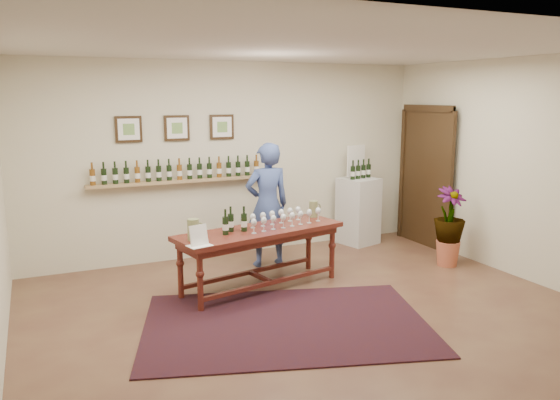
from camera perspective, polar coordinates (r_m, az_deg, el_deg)
name	(u,v)px	position (r m, az deg, el deg)	size (l,w,h in m)	color
ground	(310,311)	(6.10, 3.18, -11.51)	(6.00, 6.00, 0.00)	#4F2C23
room_shell	(378,176)	(8.42, 10.17, 2.50)	(6.00, 6.00, 6.00)	beige
rug	(286,323)	(5.77, 0.62, -12.77)	(2.89, 1.93, 0.02)	#47160C
tasting_table	(260,238)	(6.60, -2.08, -3.97)	(2.19, 1.09, 0.74)	#4B1612
table_glasses	(277,219)	(6.68, -0.28, -1.98)	(1.33, 0.31, 0.18)	silver
table_bottles	(233,219)	(6.40, -4.96, -1.95)	(0.30, 0.17, 0.32)	black
pitcher_left	(193,230)	(6.10, -9.05, -3.08)	(0.15, 0.15, 0.24)	olive
pitcher_right	(313,209)	(7.20, 3.51, -0.94)	(0.14, 0.14, 0.21)	olive
menu_card	(199,235)	(5.89, -8.50, -3.67)	(0.25, 0.18, 0.22)	white
display_pedestal	(358,211)	(8.73, 8.17, -1.13)	(0.52, 0.52, 1.04)	silver
pedestal_bottles	(361,170)	(8.61, 8.44, 3.13)	(0.27, 0.07, 0.27)	black
info_sign	(356,161)	(8.72, 7.94, 4.11)	(0.39, 0.02, 0.53)	white
potted_plant	(449,227)	(7.84, 17.26, -2.67)	(0.50, 0.50, 0.95)	#B95B3D
person	(267,205)	(7.45, -1.34, -0.51)	(0.62, 0.41, 1.70)	#374982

